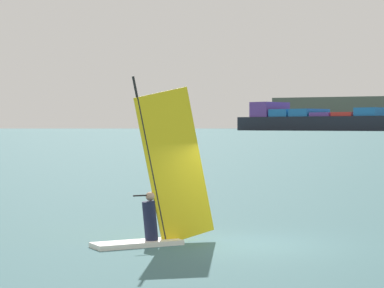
# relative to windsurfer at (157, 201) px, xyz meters

# --- Properties ---
(ground_plane) EXTENTS (4000.00, 4000.00, 0.00)m
(ground_plane) POSITION_rel_windsurfer_xyz_m (1.95, 0.99, -1.08)
(ground_plane) COLOR #386066
(windsurfer) EXTENTS (2.12, 2.92, 4.16)m
(windsurfer) POSITION_rel_windsurfer_xyz_m (0.00, 0.00, 0.00)
(windsurfer) COLOR white
(windsurfer) RESTS_ON ground_plane
(cargo_ship) EXTENTS (165.79, 72.60, 30.24)m
(cargo_ship) POSITION_rel_windsurfer_xyz_m (-152.20, 483.60, 6.22)
(cargo_ship) COLOR black
(cargo_ship) RESTS_ON ground_plane
(channel_buoy) EXTENTS (1.16, 1.16, 2.02)m
(channel_buoy) POSITION_rel_windsurfer_xyz_m (-23.92, 44.12, -0.18)
(channel_buoy) COLOR yellow
(channel_buoy) RESTS_ON ground_plane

